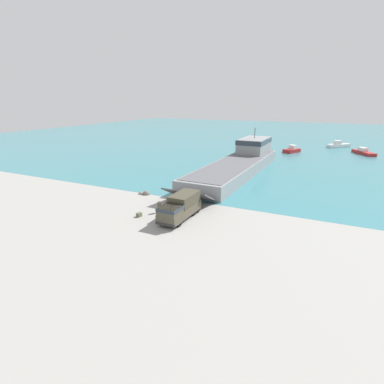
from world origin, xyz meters
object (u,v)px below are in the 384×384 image
object	(u,v)px
soldier_on_ramp	(159,206)
moored_boat_c	(364,152)
military_truck	(180,207)
moored_boat_b	(338,145)
cargo_crate	(139,215)
moored_boat_a	(292,150)
landing_craft	(241,161)

from	to	relation	value
soldier_on_ramp	moored_boat_c	distance (m)	68.55
military_truck	moored_boat_b	distance (m)	76.64
moored_boat_b	cargo_crate	world-z (taller)	moored_boat_b
cargo_crate	moored_boat_c	bearing A→B (deg)	66.22
soldier_on_ramp	moored_boat_b	distance (m)	76.95
moored_boat_a	moored_boat_b	distance (m)	20.51
moored_boat_a	moored_boat_b	world-z (taller)	moored_boat_b
military_truck	moored_boat_a	xyz separation A→B (m)	(5.45, 57.94, -0.83)
cargo_crate	moored_boat_b	bearing A→B (deg)	73.69
moored_boat_a	cargo_crate	world-z (taller)	moored_boat_a
moored_boat_b	moored_boat_a	bearing A→B (deg)	-81.96
military_truck	cargo_crate	bearing A→B (deg)	-69.62
soldier_on_ramp	moored_boat_a	world-z (taller)	moored_boat_a
moored_boat_a	military_truck	bearing A→B (deg)	110.41
soldier_on_ramp	cargo_crate	distance (m)	2.93
moored_boat_b	military_truck	bearing A→B (deg)	-59.59
cargo_crate	landing_craft	bearing A→B (deg)	82.74
landing_craft	cargo_crate	world-z (taller)	landing_craft
military_truck	moored_boat_b	size ratio (longest dim) A/B	1.01
soldier_on_ramp	cargo_crate	xyz separation A→B (m)	(-1.58, -2.37, -0.69)
military_truck	moored_boat_c	world-z (taller)	military_truck
moored_boat_a	moored_boat_c	bearing A→B (deg)	-137.35
landing_craft	military_truck	xyz separation A→B (m)	(1.03, -29.55, -0.51)
soldier_on_ramp	cargo_crate	size ratio (longest dim) A/B	2.69
moored_boat_b	cargo_crate	size ratio (longest dim) A/B	11.96
soldier_on_ramp	moored_boat_a	xyz separation A→B (m)	(8.90, 57.38, -0.25)
landing_craft	moored_boat_c	bearing A→B (deg)	54.95
military_truck	moored_boat_a	size ratio (longest dim) A/B	1.28
moored_boat_b	moored_boat_c	bearing A→B (deg)	-16.66
soldier_on_ramp	landing_craft	bearing A→B (deg)	-166.19
soldier_on_ramp	moored_boat_a	bearing A→B (deg)	-170.24
landing_craft	moored_boat_b	xyz separation A→B (m)	(18.37, 45.10, -1.32)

